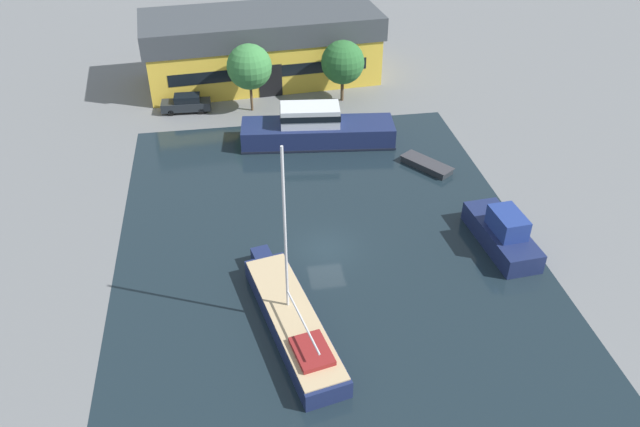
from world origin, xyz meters
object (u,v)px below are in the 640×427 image
at_px(warehouse_building, 262,47).
at_px(cabin_boat, 502,233).
at_px(quay_tree_near_building, 249,67).
at_px(parked_car, 186,103).
at_px(motor_cruiser, 316,129).
at_px(sailboat_moored, 292,320).
at_px(small_dinghy, 427,165).
at_px(quay_tree_by_water, 343,62).

distance_m(warehouse_building, cabin_boat, 35.24).
relative_size(quay_tree_near_building, parked_car, 1.39).
xyz_separation_m(quay_tree_near_building, motor_cruiser, (5.25, -7.61, -3.19)).
height_order(parked_car, motor_cruiser, motor_cruiser).
xyz_separation_m(sailboat_moored, small_dinghy, (13.46, 16.85, -0.41)).
relative_size(quay_tree_near_building, quay_tree_by_water, 1.08).
bearing_deg(quay_tree_by_water, sailboat_moored, -105.89).
xyz_separation_m(quay_tree_by_water, cabin_boat, (6.58, -25.49, -2.99)).
height_order(quay_tree_near_building, quay_tree_by_water, quay_tree_near_building).
bearing_deg(sailboat_moored, parked_car, 90.15).
bearing_deg(motor_cruiser, sailboat_moored, 173.64).
relative_size(quay_tree_by_water, small_dinghy, 1.34).
bearing_deg(sailboat_moored, quay_tree_near_building, 78.59).
relative_size(quay_tree_near_building, motor_cruiser, 0.48).
xyz_separation_m(warehouse_building, sailboat_moored, (-1.42, -37.97, -2.94)).
bearing_deg(sailboat_moored, small_dinghy, 39.33).
bearing_deg(motor_cruiser, small_dinghy, -118.73).
bearing_deg(small_dinghy, quay_tree_near_building, 99.72).
relative_size(parked_car, small_dinghy, 1.04).
bearing_deg(quay_tree_near_building, sailboat_moored, -89.35).
bearing_deg(cabin_boat, small_dinghy, 95.59).
xyz_separation_m(warehouse_building, cabin_boat, (14.05, -32.21, -2.59)).
distance_m(sailboat_moored, small_dinghy, 21.57).
bearing_deg(sailboat_moored, warehouse_building, 75.79).
distance_m(warehouse_building, small_dinghy, 24.54).
bearing_deg(parked_car, motor_cruiser, -123.52).
bearing_deg(cabin_boat, motor_cruiser, 117.18).
bearing_deg(sailboat_moored, cabin_boat, 8.34).
xyz_separation_m(quay_tree_by_water, motor_cruiser, (-3.99, -8.51, -2.73)).
bearing_deg(warehouse_building, cabin_boat, -71.34).
distance_m(small_dinghy, cabin_boat, 11.30).
height_order(small_dinghy, cabin_boat, cabin_boat).
xyz_separation_m(motor_cruiser, cabin_boat, (10.57, -16.98, -0.26)).
relative_size(quay_tree_by_water, sailboat_moored, 0.48).
relative_size(warehouse_building, sailboat_moored, 1.95).
distance_m(warehouse_building, sailboat_moored, 38.11).
bearing_deg(motor_cruiser, quay_tree_by_water, -19.30).
bearing_deg(warehouse_building, sailboat_moored, -97.06).
bearing_deg(small_dinghy, sailboat_moored, -164.52).
distance_m(warehouse_building, quay_tree_by_water, 10.06).
distance_m(quay_tree_by_water, cabin_boat, 26.49).
relative_size(motor_cruiser, cabin_boat, 1.88).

